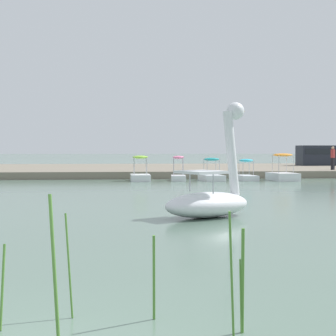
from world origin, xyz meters
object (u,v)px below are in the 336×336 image
object	(u,v)px
pedal_boat_lime	(140,174)
pedal_boat_teal	(212,175)
pedal_boat_pink	(178,174)
pedal_boat_cyan	(246,174)
person_on_path	(333,158)
swan_boat	(210,196)
parked_van	(324,155)
pedal_boat_orange	(283,173)

from	to	relation	value
pedal_boat_lime	pedal_boat_teal	size ratio (longest dim) A/B	0.97
pedal_boat_lime	pedal_boat_teal	world-z (taller)	pedal_boat_lime
pedal_boat_teal	pedal_boat_pink	bearing A→B (deg)	175.42
pedal_boat_cyan	person_on_path	bearing A→B (deg)	28.89
swan_boat	pedal_boat_lime	distance (m)	18.14
pedal_boat_cyan	person_on_path	xyz separation A→B (m)	(7.49, 4.13, 0.99)
person_on_path	parked_van	xyz separation A→B (m)	(3.50, 10.39, 0.12)
swan_boat	pedal_boat_teal	bearing A→B (deg)	79.80
pedal_boat_pink	pedal_boat_orange	bearing A→B (deg)	-3.51
pedal_boat_lime	pedal_boat_cyan	size ratio (longest dim) A/B	1.04
pedal_boat_teal	parked_van	distance (m)	19.70
pedal_boat_teal	person_on_path	world-z (taller)	person_on_path
pedal_boat_pink	pedal_boat_teal	xyz separation A→B (m)	(2.11, -0.17, -0.07)
pedal_boat_teal	pedal_boat_lime	bearing A→B (deg)	177.73
pedal_boat_pink	pedal_boat_teal	world-z (taller)	pedal_boat_pink
pedal_boat_teal	pedal_boat_cyan	size ratio (longest dim) A/B	1.07
pedal_boat_lime	pedal_boat_orange	world-z (taller)	pedal_boat_orange
pedal_boat_teal	parked_van	xyz separation A→B (m)	(13.24, 14.54, 1.13)
pedal_boat_lime	parked_van	size ratio (longest dim) A/B	0.44
pedal_boat_teal	person_on_path	bearing A→B (deg)	23.10
pedal_boat_pink	person_on_path	bearing A→B (deg)	18.59
pedal_boat_pink	pedal_boat_lime	bearing A→B (deg)	179.75
pedal_boat_cyan	swan_boat	bearing A→B (deg)	-106.98
swan_boat	pedal_boat_teal	xyz separation A→B (m)	(3.22, 17.91, -0.26)
pedal_boat_pink	pedal_boat_cyan	bearing A→B (deg)	-1.88
pedal_boat_teal	parked_van	size ratio (longest dim) A/B	0.45
pedal_boat_pink	person_on_path	world-z (taller)	person_on_path
pedal_boat_cyan	person_on_path	distance (m)	8.61
pedal_boat_lime	pedal_boat_cyan	bearing A→B (deg)	-1.30
pedal_boat_orange	parked_van	size ratio (longest dim) A/B	0.49
pedal_boat_teal	pedal_boat_cyan	world-z (taller)	pedal_boat_teal
swan_boat	pedal_boat_cyan	size ratio (longest dim) A/B	1.61
pedal_boat_pink	pedal_boat_orange	world-z (taller)	pedal_boat_orange
pedal_boat_pink	parked_van	world-z (taller)	parked_van
pedal_boat_cyan	pedal_boat_orange	bearing A→B (deg)	-6.58
pedal_boat_pink	pedal_boat_orange	distance (m)	6.71
pedal_boat_orange	pedal_boat_pink	bearing A→B (deg)	176.49
swan_boat	pedal_boat_pink	size ratio (longest dim) A/B	1.89
pedal_boat_orange	person_on_path	size ratio (longest dim) A/B	1.44
pedal_boat_pink	parked_van	bearing A→B (deg)	43.11
pedal_boat_lime	person_on_path	bearing A→B (deg)	15.56
pedal_boat_teal	person_on_path	xyz separation A→B (m)	(9.75, 4.16, 1.00)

